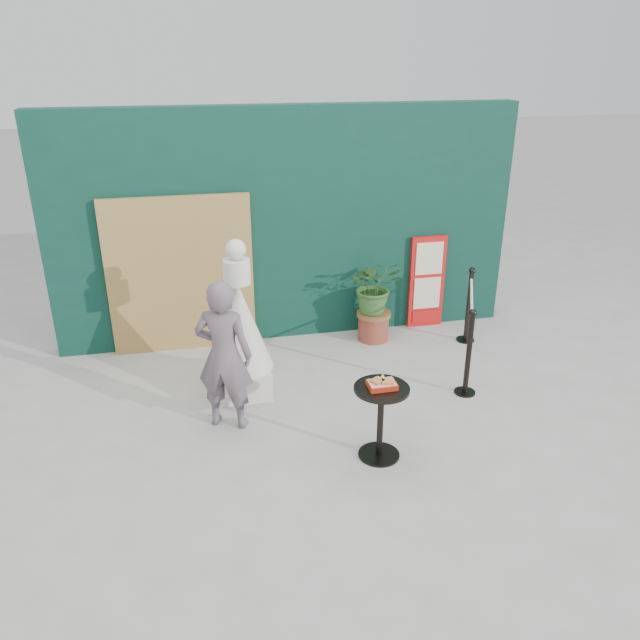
{
  "coord_description": "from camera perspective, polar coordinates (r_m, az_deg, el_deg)",
  "views": [
    {
      "loc": [
        -1.29,
        -4.64,
        3.6
      ],
      "look_at": [
        0.0,
        1.2,
        1.0
      ],
      "focal_mm": 35.0,
      "sensor_mm": 36.0,
      "label": 1
    }
  ],
  "objects": [
    {
      "name": "ground",
      "position": [
        6.01,
        2.54,
        -13.32
      ],
      "size": [
        60.0,
        60.0,
        0.0
      ],
      "primitive_type": "plane",
      "color": "#ADAAA5",
      "rests_on": "ground"
    },
    {
      "name": "planter",
      "position": [
        8.21,
        5.01,
        2.44
      ],
      "size": [
        0.67,
        0.58,
        1.14
      ],
      "color": "#994232",
      "rests_on": "ground"
    },
    {
      "name": "bamboo_fence",
      "position": [
        8.01,
        -12.6,
        3.98
      ],
      "size": [
        1.8,
        0.08,
        2.0
      ],
      "primitive_type": "cube",
      "color": "tan",
      "rests_on": "ground"
    },
    {
      "name": "stanchion_barrier",
      "position": [
        7.77,
        13.43,
        -0.73
      ],
      "size": [
        0.84,
        1.54,
        1.03
      ],
      "color": "black",
      "rests_on": "ground"
    },
    {
      "name": "cafe_table",
      "position": [
        5.91,
        5.57,
        -8.28
      ],
      "size": [
        0.52,
        0.52,
        0.75
      ],
      "color": "black",
      "rests_on": "ground"
    },
    {
      "name": "food_basket",
      "position": [
        5.76,
        5.7,
        -5.82
      ],
      "size": [
        0.26,
        0.19,
        0.11
      ],
      "color": "#AC2912",
      "rests_on": "cafe_table"
    },
    {
      "name": "menu_board",
      "position": [
        8.75,
        9.74,
        3.44
      ],
      "size": [
        0.5,
        0.07,
        1.3
      ],
      "color": "red",
      "rests_on": "ground"
    },
    {
      "name": "woman",
      "position": [
        6.3,
        -8.77,
        -3.22
      ],
      "size": [
        0.68,
        0.57,
        1.59
      ],
      "primitive_type": "imported",
      "rotation": [
        0.0,
        0.0,
        2.76
      ],
      "color": "#62545D",
      "rests_on": "ground"
    },
    {
      "name": "statue",
      "position": [
        6.91,
        -7.3,
        -1.19
      ],
      "size": [
        0.7,
        0.7,
        1.8
      ],
      "color": "silver",
      "rests_on": "ground"
    },
    {
      "name": "back_wall",
      "position": [
        8.17,
        -2.99,
        8.57
      ],
      "size": [
        6.0,
        0.3,
        3.0
      ],
      "primitive_type": "cube",
      "color": "#0A3128",
      "rests_on": "ground"
    }
  ]
}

